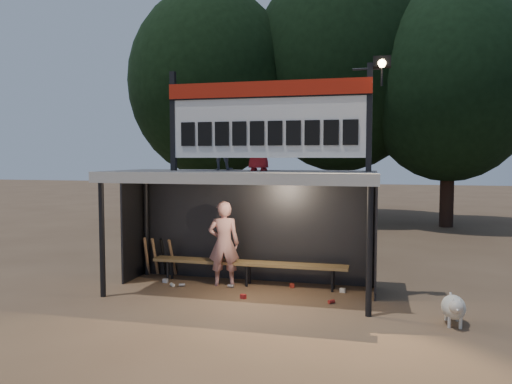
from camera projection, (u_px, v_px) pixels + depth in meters
ground at (241, 292)px, 9.54m from camera, size 80.00×80.00×0.00m
player at (224, 243)px, 9.99m from camera, size 0.70×0.54×1.71m
child_a at (222, 146)px, 9.88m from camera, size 0.49×0.40×0.96m
child_b at (259, 143)px, 9.49m from camera, size 0.54×0.37×1.07m
dugout_shelter at (244, 195)px, 9.65m from camera, size 5.10×2.08×2.32m
scoreboard_assembly at (270, 117)px, 9.17m from camera, size 4.10×0.27×1.99m
bench at (248, 264)px, 10.04m from camera, size 4.00×0.35×0.48m
tree_left at (211, 83)px, 19.80m from camera, size 6.46×6.46×9.27m
tree_mid at (341, 68)px, 20.02m from camera, size 7.22×7.22×10.36m
tree_right at (450, 86)px, 18.16m from camera, size 6.08×6.08×8.72m
dog at (454, 307)px, 7.65m from camera, size 0.36×0.81×0.49m
bats at (159, 257)px, 10.80m from camera, size 0.68×0.35×0.84m
litter at (243, 288)px, 9.67m from camera, size 3.71×1.09×0.08m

